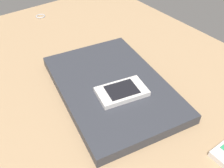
% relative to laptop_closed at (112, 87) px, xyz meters
% --- Properties ---
extents(desk_surface, '(1.20, 0.80, 0.03)m').
position_rel_laptop_closed_xyz_m(desk_surface, '(-0.07, 0.02, -0.03)').
color(desk_surface, tan).
rests_on(desk_surface, ground).
extents(laptop_closed, '(0.36, 0.27, 0.02)m').
position_rel_laptop_closed_xyz_m(laptop_closed, '(0.00, 0.00, 0.00)').
color(laptop_closed, '#33353D').
rests_on(laptop_closed, desk_surface).
extents(cell_phone_on_laptop, '(0.08, 0.11, 0.01)m').
position_rel_laptop_closed_xyz_m(cell_phone_on_laptop, '(-0.04, 0.00, 0.02)').
color(cell_phone_on_laptop, silver).
rests_on(cell_phone_on_laptop, laptop_closed).
extents(key_ring, '(0.03, 0.03, 0.00)m').
position_rel_laptop_closed_xyz_m(key_ring, '(0.44, -0.03, -0.01)').
color(key_ring, silver).
rests_on(key_ring, desk_surface).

